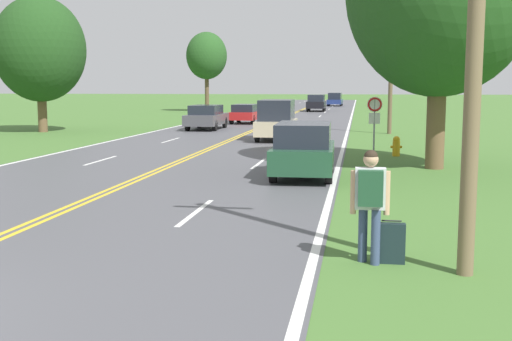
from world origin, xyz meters
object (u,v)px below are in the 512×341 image
car_dark_grey_sedan_mid_near (206,117)px  car_dark_blue_van_distant (335,99)px  tree_left_verge (207,56)px  tree_behind_sign (40,49)px  traffic_sign (375,112)px  suitcase (391,243)px  hitchhiker_person (370,195)px  car_red_hatchback_mid_far (246,113)px  fire_hydrant (396,146)px  car_black_suv_receding (316,102)px  car_champagne_van_approaching (277,120)px  car_dark_green_van_nearest (304,149)px

car_dark_grey_sedan_mid_near → car_dark_blue_van_distant: bearing=-7.6°
tree_left_verge → tree_behind_sign: 31.98m
traffic_sign → suitcase: bearing=-90.2°
hitchhiker_person → car_dark_grey_sedan_mid_near: bearing=17.7°
tree_behind_sign → car_red_hatchback_mid_far: 15.42m
hitchhiker_person → tree_left_verge: bearing=15.4°
fire_hydrant → car_black_suv_receding: car_black_suv_receding is taller
car_champagne_van_approaching → car_dark_grey_sedan_mid_near: bearing=-145.3°
hitchhiker_person → car_black_suv_receding: (-4.81, 60.04, -0.13)m
fire_hydrant → tree_left_verge: size_ratio=0.09×
suitcase → car_red_hatchback_mid_far: car_red_hatchback_mid_far is taller
tree_left_verge → car_champagne_van_approaching: bearing=-71.1°
car_champagne_van_approaching → tree_left_verge: bearing=-162.8°
car_dark_blue_van_distant → fire_hydrant: bearing=6.1°
car_champagne_van_approaching → car_dark_grey_sedan_mid_near: 9.17m
suitcase → car_dark_green_van_nearest: 9.55m
traffic_sign → car_champagne_van_approaching: bearing=126.2°
traffic_sign → car_black_suv_receding: traffic_sign is taller
tree_behind_sign → car_dark_grey_sedan_mid_near: size_ratio=1.66×
car_dark_grey_sedan_mid_near → suitcase: bearing=-161.5°
tree_left_verge → car_dark_grey_sedan_mid_near: bearing=-76.6°
tree_left_verge → fire_hydrant: bearing=-67.1°
car_champagne_van_approaching → car_dark_blue_van_distant: bearing=177.4°
tree_left_verge → car_dark_blue_van_distant: tree_left_verge is taller
suitcase → car_red_hatchback_mid_far: 37.53m
fire_hydrant → car_dark_grey_sedan_mid_near: bearing=128.4°
hitchhiker_person → car_dark_green_van_nearest: bearing=10.6°
tree_behind_sign → car_dark_green_van_nearest: tree_behind_sign is taller
car_champagne_van_approaching → car_dark_grey_sedan_mid_near: size_ratio=0.90×
traffic_sign → car_dark_green_van_nearest: traffic_sign is taller
fire_hydrant → tree_left_verge: bearing=112.9°
car_dark_blue_van_distant → suitcase: bearing=4.5°
suitcase → tree_behind_sign: 32.75m
fire_hydrant → car_dark_blue_van_distant: 62.91m
hitchhiker_person → car_champagne_van_approaching: size_ratio=0.41×
car_black_suv_receding → car_red_hatchback_mid_far: bearing=-9.2°
car_dark_green_van_nearest → car_dark_blue_van_distant: 69.26m
traffic_sign → car_dark_grey_sedan_mid_near: traffic_sign is taller
car_champagne_van_approaching → car_dark_blue_van_distant: 56.12m
tree_behind_sign → traffic_sign: bearing=-27.5°
car_dark_blue_van_distant → hitchhiker_person: bearing=4.3°
hitchhiker_person → car_dark_blue_van_distant: bearing=2.1°
tree_behind_sign → car_champagne_van_approaching: size_ratio=1.85×
hitchhiker_person → tree_behind_sign: 32.52m
car_red_hatchback_mid_far → car_dark_blue_van_distant: size_ratio=0.76×
hitchhiker_person → car_dark_blue_van_distant: 78.70m
fire_hydrant → car_dark_grey_sedan_mid_near: car_dark_grey_sedan_mid_near is taller
tree_left_verge → car_black_suv_receding: 12.84m
car_black_suv_receding → car_dark_green_van_nearest: bearing=3.0°
tree_behind_sign → car_dark_grey_sedan_mid_near: (9.21, 3.75, -4.09)m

